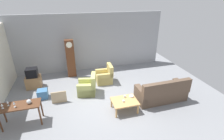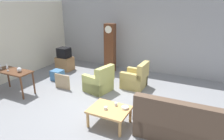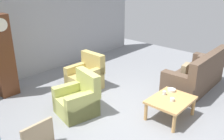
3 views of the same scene
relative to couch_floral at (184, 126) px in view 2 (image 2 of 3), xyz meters
name	(u,v)px [view 2 (image 2 of 3)]	position (x,y,z in m)	size (l,w,h in m)	color
ground_plane	(104,106)	(-2.24, 0.52, -0.35)	(10.40, 10.40, 0.00)	gray
garage_door_wall	(145,33)	(-2.24, 4.12, 1.25)	(8.40, 0.16, 3.20)	#9EA0A5
pegboard_wall_left	(9,42)	(-6.44, 0.92, 1.09)	(0.12, 6.40, 2.88)	silver
couch_floral	(184,126)	(0.00, 0.00, 0.00)	(2.12, 0.92, 1.04)	brown
armchair_olive_near	(99,83)	(-2.89, 1.38, -0.05)	(0.93, 0.91, 0.92)	#B7BC66
armchair_olive_far	(135,79)	(-1.91, 2.20, -0.05)	(0.82, 0.79, 0.92)	tan
coffee_table_wood	(109,111)	(-1.71, -0.20, 0.02)	(0.96, 0.76, 0.44)	tan
console_table_dark	(13,74)	(-5.32, 0.04, 0.31)	(1.30, 0.56, 0.78)	#56331E
grandfather_clock	(110,48)	(-3.48, 3.36, 0.66)	(0.44, 0.30, 2.02)	#562D19
tv_stand_cabinet	(65,64)	(-5.30, 2.60, -0.07)	(0.68, 0.52, 0.57)	#997047
tv_crt	(64,53)	(-5.30, 2.60, 0.43)	(0.48, 0.44, 0.42)	black
framed_picture_leaning	(62,82)	(-4.13, 0.98, -0.10)	(0.60, 0.05, 0.51)	tan
storage_box_blue	(57,75)	(-4.82, 1.53, -0.16)	(0.41, 0.38, 0.39)	teal
glass_dome_cloche	(19,70)	(-5.02, 0.06, 0.50)	(0.15, 0.15, 0.15)	silver
cup_white_porcelain	(106,108)	(-1.78, -0.27, 0.12)	(0.09, 0.09, 0.07)	white
cup_blue_rimmed	(116,104)	(-1.63, 0.01, 0.13)	(0.07, 0.07, 0.08)	silver
bowl_white_stacked	(125,108)	(-1.38, -0.03, 0.11)	(0.18, 0.18, 0.05)	white
wine_glass_tall	(0,65)	(-5.78, -0.02, 0.56)	(0.08, 0.08, 0.20)	silver
wine_glass_mid	(6,65)	(-5.65, 0.09, 0.56)	(0.06, 0.06, 0.20)	silver
wine_glass_short	(7,67)	(-5.43, -0.04, 0.57)	(0.07, 0.07, 0.22)	silver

